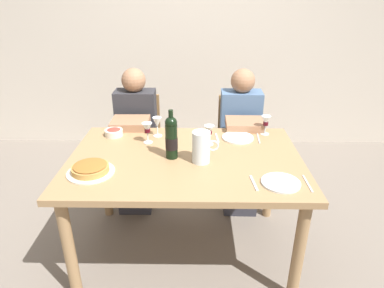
{
  "coord_description": "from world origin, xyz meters",
  "views": [
    {
      "loc": [
        0.07,
        -1.94,
        1.76
      ],
      "look_at": [
        0.04,
        0.03,
        0.84
      ],
      "focal_mm": 31.61,
      "sensor_mm": 36.0,
      "label": 1
    }
  ],
  "objects": [
    {
      "name": "ground_plane",
      "position": [
        0.0,
        0.0,
        0.0
      ],
      "size": [
        8.0,
        8.0,
        0.0
      ],
      "primitive_type": "plane",
      "color": "slate"
    },
    {
      "name": "back_wall",
      "position": [
        0.0,
        1.97,
        1.4
      ],
      "size": [
        8.0,
        0.1,
        2.8
      ],
      "primitive_type": "cube",
      "color": "beige",
      "rests_on": "ground"
    },
    {
      "name": "dining_table",
      "position": [
        0.0,
        0.0,
        0.67
      ],
      "size": [
        1.5,
        1.0,
        0.76
      ],
      "color": "#9E7A51",
      "rests_on": "ground"
    },
    {
      "name": "wine_bottle",
      "position": [
        -0.09,
        -0.0,
        0.9
      ],
      "size": [
        0.08,
        0.08,
        0.32
      ],
      "color": "black",
      "rests_on": "dining_table"
    },
    {
      "name": "water_pitcher",
      "position": [
        0.1,
        -0.06,
        0.85
      ],
      "size": [
        0.17,
        0.11,
        0.2
      ],
      "color": "silver",
      "rests_on": "dining_table"
    },
    {
      "name": "baked_tart",
      "position": [
        -0.55,
        -0.21,
        0.79
      ],
      "size": [
        0.28,
        0.28,
        0.06
      ],
      "color": "silver",
      "rests_on": "dining_table"
    },
    {
      "name": "salad_bowl",
      "position": [
        -0.54,
        0.34,
        0.79
      ],
      "size": [
        0.13,
        0.13,
        0.06
      ],
      "color": "silver",
      "rests_on": "dining_table"
    },
    {
      "name": "wine_glass_left_diner",
      "position": [
        -0.21,
        0.34,
        0.86
      ],
      "size": [
        0.07,
        0.07,
        0.15
      ],
      "color": "silver",
      "rests_on": "dining_table"
    },
    {
      "name": "wine_glass_right_diner",
      "position": [
        -0.27,
        0.23,
        0.87
      ],
      "size": [
        0.07,
        0.07,
        0.15
      ],
      "color": "silver",
      "rests_on": "dining_table"
    },
    {
      "name": "wine_glass_centre",
      "position": [
        0.16,
        0.2,
        0.86
      ],
      "size": [
        0.07,
        0.07,
        0.14
      ],
      "color": "silver",
      "rests_on": "dining_table"
    },
    {
      "name": "wine_glass_spare",
      "position": [
        0.58,
        0.39,
        0.86
      ],
      "size": [
        0.07,
        0.07,
        0.14
      ],
      "color": "silver",
      "rests_on": "dining_table"
    },
    {
      "name": "dinner_plate_left_setting",
      "position": [
        0.55,
        -0.31,
        0.77
      ],
      "size": [
        0.22,
        0.22,
        0.01
      ],
      "primitive_type": "cylinder",
      "color": "silver",
      "rests_on": "dining_table"
    },
    {
      "name": "dinner_plate_right_setting",
      "position": [
        0.37,
        0.31,
        0.77
      ],
      "size": [
        0.23,
        0.23,
        0.01
      ],
      "primitive_type": "cylinder",
      "color": "white",
      "rests_on": "dining_table"
    },
    {
      "name": "fork_left_setting",
      "position": [
        0.4,
        -0.31,
        0.76
      ],
      "size": [
        0.03,
        0.16,
        0.0
      ],
      "primitive_type": "cube",
      "rotation": [
        0.0,
        0.0,
        1.66
      ],
      "color": "silver",
      "rests_on": "dining_table"
    },
    {
      "name": "knife_left_setting",
      "position": [
        0.7,
        -0.31,
        0.76
      ],
      "size": [
        0.01,
        0.18,
        0.0
      ],
      "primitive_type": "cube",
      "rotation": [
        0.0,
        0.0,
        1.58
      ],
      "color": "silver",
      "rests_on": "dining_table"
    },
    {
      "name": "knife_right_setting",
      "position": [
        0.52,
        0.31,
        0.76
      ],
      "size": [
        0.02,
        0.18,
        0.0
      ],
      "primitive_type": "cube",
      "rotation": [
        0.0,
        0.0,
        1.51
      ],
      "color": "silver",
      "rests_on": "dining_table"
    },
    {
      "name": "spoon_right_setting",
      "position": [
        0.22,
        0.31,
        0.76
      ],
      "size": [
        0.03,
        0.16,
        0.0
      ],
      "primitive_type": "cube",
      "rotation": [
        0.0,
        0.0,
        1.64
      ],
      "color": "silver",
      "rests_on": "dining_table"
    },
    {
      "name": "chair_left",
      "position": [
        -0.45,
        0.92,
        0.5
      ],
      "size": [
        0.4,
        0.4,
        0.87
      ],
      "rotation": [
        0.0,
        0.0,
        3.15
      ],
      "color": "olive",
      "rests_on": "ground"
    },
    {
      "name": "diner_left",
      "position": [
        -0.45,
        0.68,
        0.62
      ],
      "size": [
        0.34,
        0.5,
        1.16
      ],
      "rotation": [
        0.0,
        0.0,
        3.15
      ],
      "color": "#2D2D33",
      "rests_on": "ground"
    },
    {
      "name": "chair_right",
      "position": [
        0.45,
        0.91,
        0.5
      ],
      "size": [
        0.41,
        0.41,
        0.87
      ],
      "rotation": [
        0.0,
        0.0,
        3.13
      ],
      "color": "olive",
      "rests_on": "ground"
    },
    {
      "name": "diner_right",
      "position": [
        0.45,
        0.68,
        0.62
      ],
      "size": [
        0.34,
        0.5,
        1.16
      ],
      "rotation": [
        0.0,
        0.0,
        3.13
      ],
      "color": "#4C6B93",
      "rests_on": "ground"
    }
  ]
}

